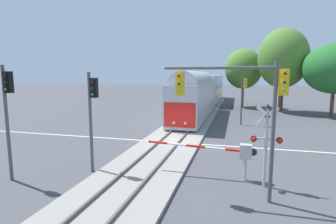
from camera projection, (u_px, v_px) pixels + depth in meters
The scene contains 13 objects.
ground_plane at pixel (172, 142), 20.30m from camera, with size 220.00×220.00×0.00m, color #47474C.
road_centre_stripe at pixel (172, 142), 20.29m from camera, with size 44.00×0.20×0.01m.
railway_track at pixel (172, 141), 20.28m from camera, with size 4.40×80.00×0.32m.
commuter_train at pixel (205, 90), 39.71m from camera, with size 3.04×38.64×5.16m.
crossing_gate_near at pixel (234, 151), 13.04m from camera, with size 5.51×0.40×1.80m.
crossing_signal_mast at pixel (266, 137), 11.97m from camera, with size 1.36×0.44×3.88m.
traffic_signal_near_left at pixel (7, 105), 12.52m from camera, with size 0.53×0.38×5.60m.
traffic_signal_near_right at pixel (241, 97), 10.50m from camera, with size 4.84×0.38×5.67m.
traffic_signal_median at pixel (92, 106), 13.65m from camera, with size 0.53×0.38×5.28m.
traffic_signal_far_side at pixel (243, 92), 26.82m from camera, with size 0.53×0.38×5.03m.
oak_far_right at pixel (283, 58), 35.67m from camera, with size 6.56×6.56×11.24m.
elm_centre_background at pixel (243, 69), 41.08m from camera, with size 5.65×5.65×9.04m.
maple_right_background at pixel (335, 68), 31.33m from camera, with size 7.18×7.18×8.81m.
Camera 1 is at (4.72, -19.19, 5.18)m, focal length 28.44 mm.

